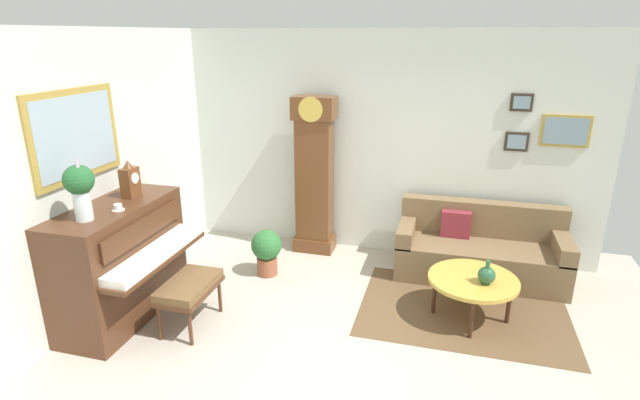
{
  "coord_description": "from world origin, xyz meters",
  "views": [
    {
      "loc": [
        0.83,
        -3.66,
        2.74
      ],
      "look_at": [
        -0.46,
        1.04,
        1.08
      ],
      "focal_mm": 27.53,
      "sensor_mm": 36.0,
      "label": 1
    }
  ],
  "objects_px": {
    "piano_bench": "(189,288)",
    "mantel_clock": "(130,180)",
    "teacup": "(118,208)",
    "couch": "(479,250)",
    "flower_vase": "(80,186)",
    "piano": "(121,261)",
    "green_jug": "(487,275)",
    "coffee_table": "(473,281)",
    "potted_plant": "(267,249)",
    "grandfather_clock": "(314,180)"
  },
  "relations": [
    {
      "from": "mantel_clock",
      "to": "potted_plant",
      "type": "relative_size",
      "value": 0.68
    },
    {
      "from": "piano",
      "to": "grandfather_clock",
      "type": "bearing_deg",
      "value": 55.67
    },
    {
      "from": "piano",
      "to": "piano_bench",
      "type": "distance_m",
      "value": 0.75
    },
    {
      "from": "flower_vase",
      "to": "potted_plant",
      "type": "xyz_separation_m",
      "value": [
        1.05,
        1.59,
        -1.17
      ]
    },
    {
      "from": "coffee_table",
      "to": "piano_bench",
      "type": "bearing_deg",
      "value": -162.07
    },
    {
      "from": "couch",
      "to": "flower_vase",
      "type": "bearing_deg",
      "value": -147.04
    },
    {
      "from": "coffee_table",
      "to": "teacup",
      "type": "xyz_separation_m",
      "value": [
        -3.26,
        -0.95,
        0.79
      ]
    },
    {
      "from": "coffee_table",
      "to": "green_jug",
      "type": "bearing_deg",
      "value": -35.42
    },
    {
      "from": "piano_bench",
      "to": "green_jug",
      "type": "height_order",
      "value": "green_jug"
    },
    {
      "from": "flower_vase",
      "to": "potted_plant",
      "type": "bearing_deg",
      "value": 56.53
    },
    {
      "from": "piano",
      "to": "green_jug",
      "type": "xyz_separation_m",
      "value": [
        3.49,
        0.78,
        -0.06
      ]
    },
    {
      "from": "couch",
      "to": "green_jug",
      "type": "height_order",
      "value": "couch"
    },
    {
      "from": "piano_bench",
      "to": "mantel_clock",
      "type": "height_order",
      "value": "mantel_clock"
    },
    {
      "from": "coffee_table",
      "to": "potted_plant",
      "type": "xyz_separation_m",
      "value": [
        -2.32,
        0.35,
        -0.09
      ]
    },
    {
      "from": "teacup",
      "to": "potted_plant",
      "type": "relative_size",
      "value": 0.21
    },
    {
      "from": "couch",
      "to": "potted_plant",
      "type": "xyz_separation_m",
      "value": [
        -2.43,
        -0.66,
        0.01
      ]
    },
    {
      "from": "coffee_table",
      "to": "green_jug",
      "type": "height_order",
      "value": "green_jug"
    },
    {
      "from": "mantel_clock",
      "to": "green_jug",
      "type": "xyz_separation_m",
      "value": [
        3.49,
        0.49,
        -0.82
      ]
    },
    {
      "from": "flower_vase",
      "to": "green_jug",
      "type": "height_order",
      "value": "flower_vase"
    },
    {
      "from": "mantel_clock",
      "to": "potted_plant",
      "type": "bearing_deg",
      "value": 41.2
    },
    {
      "from": "piano_bench",
      "to": "grandfather_clock",
      "type": "distance_m",
      "value": 2.23
    },
    {
      "from": "teacup",
      "to": "piano_bench",
      "type": "bearing_deg",
      "value": 8.61
    },
    {
      "from": "teacup",
      "to": "flower_vase",
      "type": "bearing_deg",
      "value": -112.5
    },
    {
      "from": "piano_bench",
      "to": "mantel_clock",
      "type": "relative_size",
      "value": 1.84
    },
    {
      "from": "piano",
      "to": "piano_bench",
      "type": "bearing_deg",
      "value": 0.07
    },
    {
      "from": "piano",
      "to": "green_jug",
      "type": "relative_size",
      "value": 6.0
    },
    {
      "from": "piano_bench",
      "to": "couch",
      "type": "relative_size",
      "value": 0.37
    },
    {
      "from": "grandfather_clock",
      "to": "green_jug",
      "type": "relative_size",
      "value": 8.46
    },
    {
      "from": "couch",
      "to": "coffee_table",
      "type": "distance_m",
      "value": 1.03
    },
    {
      "from": "piano",
      "to": "teacup",
      "type": "height_order",
      "value": "teacup"
    },
    {
      "from": "mantel_clock",
      "to": "potted_plant",
      "type": "distance_m",
      "value": 1.74
    },
    {
      "from": "piano",
      "to": "green_jug",
      "type": "bearing_deg",
      "value": 12.56
    },
    {
      "from": "grandfather_clock",
      "to": "teacup",
      "type": "xyz_separation_m",
      "value": [
        -1.28,
        -2.15,
        0.24
      ]
    },
    {
      "from": "flower_vase",
      "to": "teacup",
      "type": "bearing_deg",
      "value": 67.5
    },
    {
      "from": "couch",
      "to": "flower_vase",
      "type": "distance_m",
      "value": 4.31
    },
    {
      "from": "couch",
      "to": "mantel_clock",
      "type": "distance_m",
      "value": 3.96
    },
    {
      "from": "teacup",
      "to": "green_jug",
      "type": "distance_m",
      "value": 3.54
    },
    {
      "from": "piano_bench",
      "to": "teacup",
      "type": "bearing_deg",
      "value": -171.39
    },
    {
      "from": "piano",
      "to": "coffee_table",
      "type": "distance_m",
      "value": 3.49
    },
    {
      "from": "piano_bench",
      "to": "couch",
      "type": "xyz_separation_m",
      "value": [
        2.75,
        1.87,
        -0.09
      ]
    },
    {
      "from": "green_jug",
      "to": "potted_plant",
      "type": "xyz_separation_m",
      "value": [
        -2.44,
        0.43,
        -0.21
      ]
    },
    {
      "from": "coffee_table",
      "to": "mantel_clock",
      "type": "bearing_deg",
      "value": -170.42
    },
    {
      "from": "grandfather_clock",
      "to": "mantel_clock",
      "type": "distance_m",
      "value": 2.29
    },
    {
      "from": "mantel_clock",
      "to": "potted_plant",
      "type": "height_order",
      "value": "mantel_clock"
    },
    {
      "from": "flower_vase",
      "to": "teacup",
      "type": "distance_m",
      "value": 0.43
    },
    {
      "from": "couch",
      "to": "flower_vase",
      "type": "height_order",
      "value": "flower_vase"
    },
    {
      "from": "piano_bench",
      "to": "potted_plant",
      "type": "relative_size",
      "value": 1.25
    },
    {
      "from": "piano",
      "to": "grandfather_clock",
      "type": "relative_size",
      "value": 0.71
    },
    {
      "from": "grandfather_clock",
      "to": "potted_plant",
      "type": "relative_size",
      "value": 3.62
    },
    {
      "from": "grandfather_clock",
      "to": "teacup",
      "type": "height_order",
      "value": "grandfather_clock"
    }
  ]
}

